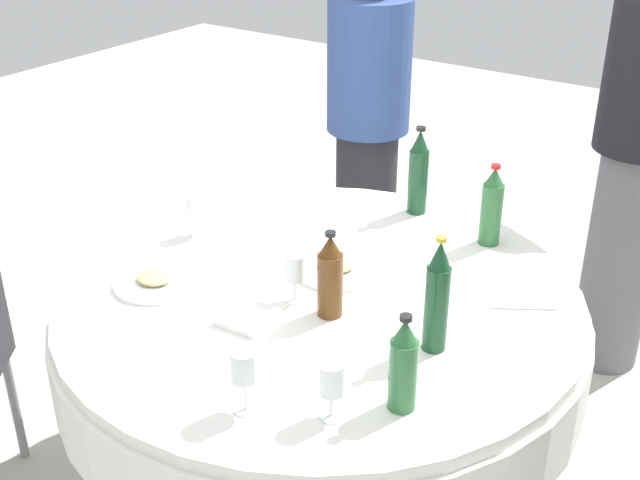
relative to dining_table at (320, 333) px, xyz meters
The scene contains 16 objects.
dining_table is the anchor object (origin of this frame).
bottle_green_south 0.67m from the dining_table, 63.83° to the left, with size 0.07×0.07×0.27m.
bottle_green_front 0.61m from the dining_table, 35.73° to the right, with size 0.07×0.07×0.25m.
bottle_brown_west 0.29m from the dining_table, 43.17° to the right, with size 0.07×0.07×0.25m.
bottle_dark_green_outer 0.69m from the dining_table, 92.84° to the left, with size 0.07×0.07×0.31m.
bottle_dark_green_rear 0.50m from the dining_table, 10.01° to the right, with size 0.06×0.06×0.32m.
wine_glass_outer 0.26m from the dining_table, 107.26° to the right, with size 0.06×0.06×0.15m.
wine_glass_rear 0.62m from the dining_table, 72.77° to the right, with size 0.07×0.07×0.16m.
wine_glass_mid 0.61m from the dining_table, 52.74° to the right, with size 0.06×0.06×0.15m.
wine_glass_right 0.59m from the dining_table, behind, with size 0.06×0.06×0.14m.
plate_left 0.20m from the dining_table, 101.62° to the left, with size 0.25×0.25×0.04m.
plate_north 0.51m from the dining_table, 148.89° to the right, with size 0.23×0.23×0.04m.
knife_front 0.59m from the dining_table, 24.85° to the left, with size 0.18×0.02×0.01m, color silver.
folded_napkin 0.30m from the dining_table, 105.83° to the right, with size 0.13×0.13×0.02m, color white.
person_front 1.38m from the dining_table, 66.92° to the left, with size 0.34×0.34×1.64m.
person_west 1.23m from the dining_table, 115.25° to the left, with size 0.34×0.34×1.54m.
Camera 1 is at (1.15, -1.67, 1.94)m, focal length 45.97 mm.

